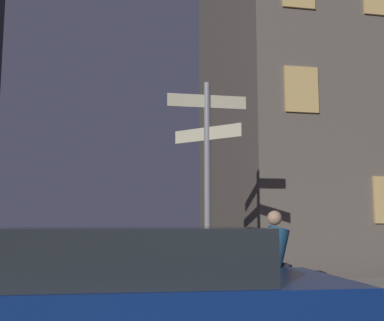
% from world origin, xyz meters
% --- Properties ---
extents(sidewalk_kerb, '(40.00, 2.83, 0.14)m').
position_xyz_m(sidewalk_kerb, '(0.00, 7.37, 0.07)').
color(sidewalk_kerb, gray).
rests_on(sidewalk_kerb, ground_plane).
extents(signpost, '(1.48, 1.03, 3.86)m').
position_xyz_m(signpost, '(0.98, 6.82, 2.42)').
color(signpost, gray).
rests_on(signpost, sidewalk_kerb).
extents(car_side_parked, '(4.54, 2.11, 1.39)m').
position_xyz_m(car_side_parked, '(-0.72, 3.08, 0.76)').
color(car_side_parked, navy).
rests_on(car_side_parked, ground_plane).
extents(cyclist, '(1.82, 0.34, 1.61)m').
position_xyz_m(cyclist, '(1.72, 5.32, 0.75)').
color(cyclist, black).
rests_on(cyclist, ground_plane).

